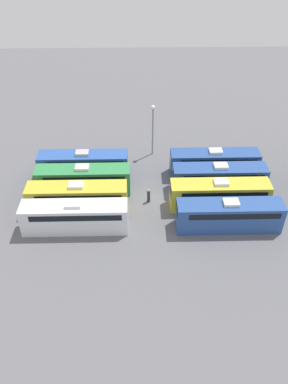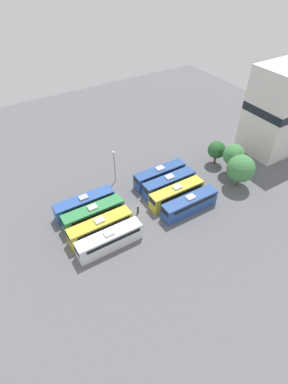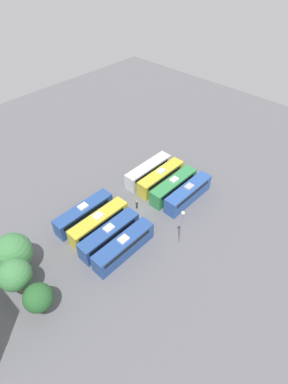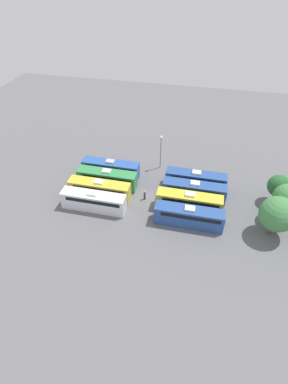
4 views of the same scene
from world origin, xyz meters
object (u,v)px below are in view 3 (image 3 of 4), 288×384
Objects in this scene: bus_0 at (188,193)px; tree_2 at (13,252)px; bus_4 at (124,246)px; bus_6 at (99,223)px; bus_7 at (84,213)px; worker_person at (137,205)px; tree_0 at (38,298)px; bus_3 at (148,171)px; bus_5 at (109,235)px; bus_2 at (161,178)px; light_pole at (182,222)px; tree_1 at (15,275)px; bus_1 at (173,186)px.

tree_2 reaches higher than bus_0.
bus_6 is (6.50, -0.53, 0.00)m from bus_4.
worker_person is at bearing -118.33° from bus_7.
bus_6 is 6.25× the size of worker_person.
tree_2 reaches higher than bus_7.
bus_4 is 2.03× the size of tree_0.
worker_person is at bearing 119.14° from bus_3.
bus_5 is 1.00× the size of bus_6.
bus_2 is 15.98m from bus_6.
tree_2 is (-0.75, 12.92, 2.46)m from bus_7.
tree_0 is (-8.85, 30.43, 1.77)m from bus_3.
bus_7 is 1.53× the size of light_pole.
tree_2 is (-0.62, 29.15, 2.46)m from bus_3.
tree_1 reaches higher than bus_3.
light_pole is at bearing -115.37° from tree_1.
bus_1 and bus_6 have the same top height.
tree_1 reaches higher than bus_5.
bus_4 is 15.73m from tree_1.
bus_2 is at bearing -95.14° from tree_2.
tree_1 reaches higher than bus_0.
bus_4 and bus_5 have the same top height.
bus_0 is at bearing -124.50° from worker_person.
worker_person is (-0.98, -8.01, -0.94)m from bus_6.
bus_7 is 13.17m from tree_2.
bus_3 is at bearing -88.78° from tree_2.
bus_3 is at bearing 1.76° from bus_2.
light_pole is (-5.08, 8.87, 3.20)m from bus_0.
bus_0 is 19.18m from bus_7.
bus_5 is at bearing 78.88° from bus_0.
worker_person is (2.24, -8.56, -0.94)m from bus_5.
bus_5 is (3.28, 0.03, 0.00)m from bus_4.
bus_6 is at bearing -9.73° from bus_5.
bus_4 is 15.96m from tree_2.
bus_7 is 17.15m from light_pole.
bus_2 is 1.00× the size of bus_6.
bus_2 is 1.00× the size of bus_7.
bus_1 is 1.00× the size of bus_4.
tree_1 is (2.16, 14.46, 2.83)m from bus_5.
bus_6 is at bearing -69.48° from tree_0.
bus_0 is 1.62× the size of tree_1.
light_pole is 22.58m from tree_0.
tree_1 reaches higher than bus_1.
bus_4 is 3.28m from bus_5.
light_pole is at bearing 142.92° from bus_2.
bus_1 is 1.00× the size of bus_2.
bus_7 is (6.80, 16.03, 0.00)m from bus_1.
bus_5 is at bearing 111.96° from bus_3.
bus_5 is 1.53× the size of light_pole.
bus_1 is 1.62× the size of tree_1.
worker_person is (5.52, -8.53, -0.94)m from bus_4.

